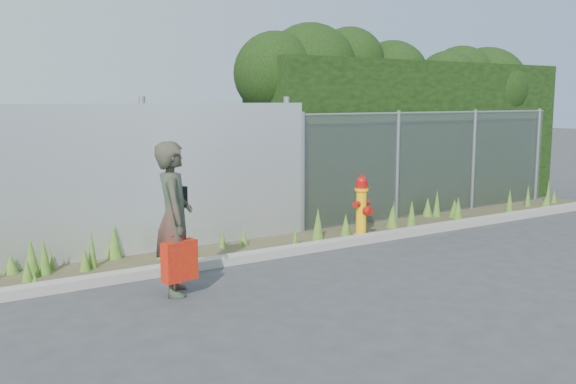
{
  "coord_description": "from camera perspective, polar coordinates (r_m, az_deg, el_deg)",
  "views": [
    {
      "loc": [
        -5.07,
        -5.86,
        2.27
      ],
      "look_at": [
        -0.3,
        1.4,
        1.0
      ],
      "focal_mm": 40.0,
      "sensor_mm": 36.0,
      "label": 1
    }
  ],
  "objects": [
    {
      "name": "chainlink_fence",
      "position": [
        12.91,
        13.1,
        2.59
      ],
      "size": [
        6.5,
        0.07,
        2.05
      ],
      "color": "gray",
      "rests_on": "ground"
    },
    {
      "name": "curb",
      "position": [
        9.44,
        0.19,
        -5.21
      ],
      "size": [
        16.0,
        0.22,
        0.12
      ],
      "primitive_type": "cube",
      "color": "gray",
      "rests_on": "ground"
    },
    {
      "name": "black_shoulder_bag",
      "position": [
        7.62,
        -9.89,
        -0.3
      ],
      "size": [
        0.26,
        0.11,
        0.2
      ],
      "rotation": [
        0.0,
        0.0,
        0.38
      ],
      "color": "black"
    },
    {
      "name": "red_tote_bag",
      "position": [
        7.43,
        -9.62,
        -6.05
      ],
      "size": [
        0.42,
        0.15,
        0.55
      ],
      "rotation": [
        0.0,
        0.0,
        0.21
      ],
      "color": "#B1320A"
    },
    {
      "name": "corrugated_fence",
      "position": [
        9.12,
        -21.51,
        0.39
      ],
      "size": [
        8.5,
        0.21,
        2.3
      ],
      "color": "silver",
      "rests_on": "ground"
    },
    {
      "name": "hedge",
      "position": [
        13.7,
        10.48,
        7.2
      ],
      "size": [
        7.7,
        2.05,
        3.69
      ],
      "color": "black",
      "rests_on": "ground"
    },
    {
      "name": "weed_strip",
      "position": [
        9.9,
        -2.57,
        -4.07
      ],
      "size": [
        16.0,
        1.27,
        0.55
      ],
      "color": "#433D26",
      "rests_on": "ground"
    },
    {
      "name": "fire_hydrant",
      "position": [
        10.53,
        6.55,
        -1.37
      ],
      "size": [
        0.35,
        0.31,
        1.05
      ],
      "rotation": [
        0.0,
        0.0,
        0.25
      ],
      "color": "#FFB80D",
      "rests_on": "ground"
    },
    {
      "name": "ground",
      "position": [
        8.07,
        7.33,
        -8.08
      ],
      "size": [
        80.0,
        80.0,
        0.0
      ],
      "primitive_type": "plane",
      "color": "#353638",
      "rests_on": "ground"
    },
    {
      "name": "woman",
      "position": [
        7.53,
        -10.1,
        -2.34
      ],
      "size": [
        0.63,
        0.76,
        1.79
      ],
      "primitive_type": "imported",
      "rotation": [
        0.0,
        0.0,
        1.2
      ],
      "color": "#0E5B3C",
      "rests_on": "ground"
    }
  ]
}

